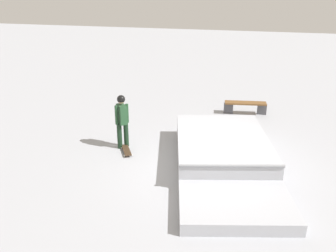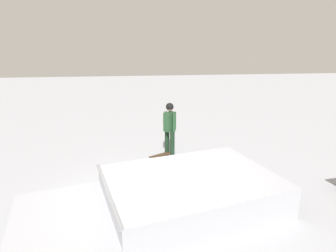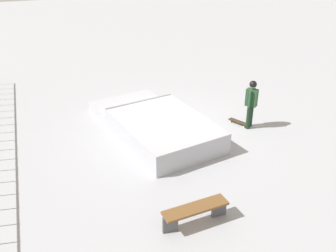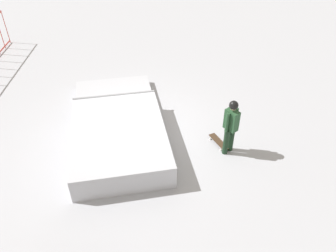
{
  "view_description": "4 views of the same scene",
  "coord_description": "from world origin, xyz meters",
  "px_view_note": "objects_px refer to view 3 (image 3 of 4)",
  "views": [
    {
      "loc": [
        9.09,
        1.09,
        4.96
      ],
      "look_at": [
        -0.64,
        -1.28,
        0.9
      ],
      "focal_mm": 38.86,
      "sensor_mm": 36.0,
      "label": 1
    },
    {
      "loc": [
        0.59,
        5.74,
        3.38
      ],
      "look_at": [
        -0.65,
        -2.67,
        1.0
      ],
      "focal_mm": 29.86,
      "sensor_mm": 36.0,
      "label": 2
    },
    {
      "loc": [
        -11.24,
        3.57,
        6.19
      ],
      "look_at": [
        -0.9,
        0.28,
        0.6
      ],
      "focal_mm": 40.87,
      "sensor_mm": 36.0,
      "label": 3
    },
    {
      "loc": [
        -7.98,
        -1.32,
        6.52
      ],
      "look_at": [
        -0.75,
        -1.05,
        0.9
      ],
      "focal_mm": 35.94,
      "sensor_mm": 36.0,
      "label": 4
    }
  ],
  "objects_px": {
    "skate_ramp": "(157,126)",
    "skateboard": "(239,122)",
    "skater": "(251,101)",
    "park_bench": "(195,211)"
  },
  "relations": [
    {
      "from": "skateboard",
      "to": "skater",
      "type": "bearing_deg",
      "value": 5.23
    },
    {
      "from": "skater",
      "to": "park_bench",
      "type": "height_order",
      "value": "skater"
    },
    {
      "from": "park_bench",
      "to": "skateboard",
      "type": "bearing_deg",
      "value": -37.68
    },
    {
      "from": "skate_ramp",
      "to": "park_bench",
      "type": "distance_m",
      "value": 4.55
    },
    {
      "from": "skateboard",
      "to": "park_bench",
      "type": "bearing_deg",
      "value": -66.7
    },
    {
      "from": "skater",
      "to": "skateboard",
      "type": "distance_m",
      "value": 1.01
    },
    {
      "from": "skate_ramp",
      "to": "park_bench",
      "type": "xyz_separation_m",
      "value": [
        -4.53,
        0.4,
        0.04
      ]
    },
    {
      "from": "skate_ramp",
      "to": "skateboard",
      "type": "height_order",
      "value": "skate_ramp"
    },
    {
      "from": "skater",
      "to": "skateboard",
      "type": "height_order",
      "value": "skater"
    },
    {
      "from": "skate_ramp",
      "to": "skateboard",
      "type": "bearing_deg",
      "value": -105.83
    }
  ]
}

